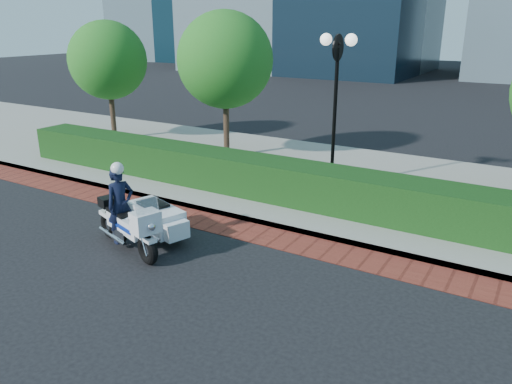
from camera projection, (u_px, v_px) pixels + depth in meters
The scene contains 8 objects.
ground at pixel (192, 251), 10.66m from camera, with size 120.00×120.00×0.00m, color black.
brick_strip at pixel (231, 227), 11.87m from camera, with size 60.00×1.00×0.01m, color maroon.
sidewalk at pixel (311, 177), 15.50m from camera, with size 60.00×8.00×0.15m, color gray.
hedge_main at pixel (274, 179), 13.37m from camera, with size 18.00×1.20×1.00m, color black.
lamppost at pixel (336, 88), 13.43m from camera, with size 1.02×0.70×4.21m.
tree_a at pixel (108, 60), 19.27m from camera, with size 3.00×3.00×4.58m.
tree_b at pixel (225, 60), 16.52m from camera, with size 3.20×3.20×4.89m.
police_motorcycle at pixel (138, 216), 10.77m from camera, with size 2.30×2.03×1.91m.
Camera 1 is at (6.17, -7.58, 4.65)m, focal length 35.00 mm.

